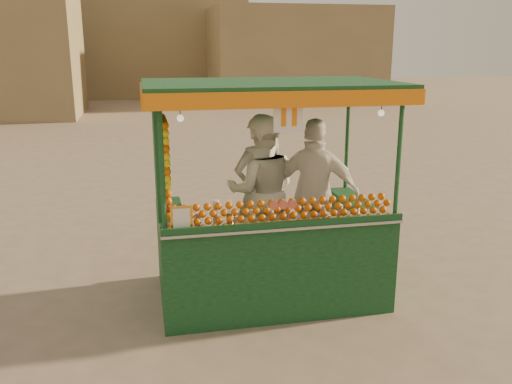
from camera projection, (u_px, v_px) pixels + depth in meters
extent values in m
plane|color=#6D5F4D|center=(270.00, 299.00, 6.52)|extent=(90.00, 90.00, 0.00)
cube|color=#8B774F|center=(293.00, 55.00, 29.95)|extent=(9.00, 6.00, 5.00)
cube|color=#8B774F|center=(127.00, 38.00, 33.56)|extent=(14.00, 7.00, 7.00)
cube|color=#0E3312|center=(268.00, 282.00, 6.64)|extent=(2.59, 1.59, 0.30)
cylinder|color=black|center=(195.00, 286.00, 6.45)|extent=(0.36, 0.10, 0.36)
cylinder|color=black|center=(337.00, 273.00, 6.81)|extent=(0.36, 0.10, 0.36)
cube|color=#0E3312|center=(282.00, 260.00, 5.88)|extent=(2.59, 0.30, 0.80)
cube|color=#0E3312|center=(172.00, 244.00, 6.36)|extent=(0.30, 1.29, 0.80)
cube|color=#0E3312|center=(355.00, 231.00, 6.82)|extent=(0.30, 1.29, 0.80)
cube|color=#B2B2B7|center=(282.00, 223.00, 5.80)|extent=(2.59, 0.46, 0.03)
cylinder|color=#0E3312|center=(162.00, 169.00, 5.25)|extent=(0.05, 0.05, 1.39)
cylinder|color=#0E3312|center=(399.00, 158.00, 5.75)|extent=(0.05, 0.05, 1.39)
cylinder|color=#0E3312|center=(157.00, 143.00, 6.67)|extent=(0.05, 0.05, 1.39)
cylinder|color=#0E3312|center=(347.00, 136.00, 7.16)|extent=(0.05, 0.05, 1.39)
cube|color=#0E3312|center=(269.00, 85.00, 6.02)|extent=(2.79, 1.79, 0.08)
cube|color=orange|center=(291.00, 100.00, 5.19)|extent=(2.79, 0.04, 0.16)
cube|color=orange|center=(253.00, 87.00, 6.89)|extent=(2.79, 0.04, 0.16)
cube|color=orange|center=(142.00, 94.00, 5.76)|extent=(0.04, 1.79, 0.16)
cube|color=orange|center=(385.00, 90.00, 6.32)|extent=(0.04, 1.79, 0.16)
cylinder|color=#CE553E|center=(283.00, 205.00, 5.61)|extent=(0.10, 0.02, 0.10)
cube|color=gold|center=(182.00, 219.00, 5.43)|extent=(0.22, 0.02, 0.28)
cube|color=white|center=(288.00, 117.00, 5.31)|extent=(0.30, 0.01, 0.30)
sphere|color=#FFE5B2|center=(180.00, 118.00, 5.24)|extent=(0.07, 0.07, 0.07)
sphere|color=#FFE5B2|center=(381.00, 113.00, 5.65)|extent=(0.07, 0.07, 0.07)
imported|color=beige|center=(259.00, 191.00, 6.60)|extent=(0.81, 0.68, 1.88)
imported|color=white|center=(263.00, 191.00, 6.66)|extent=(1.00, 0.84, 1.84)
imported|color=silver|center=(315.00, 194.00, 6.54)|extent=(1.16, 0.83, 1.83)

